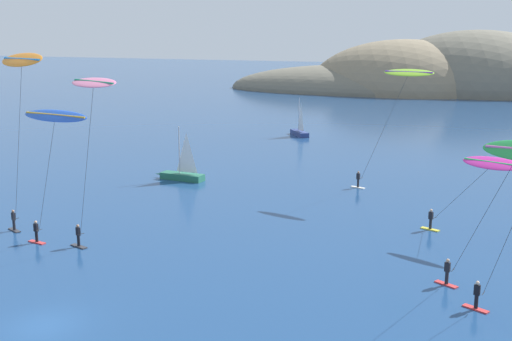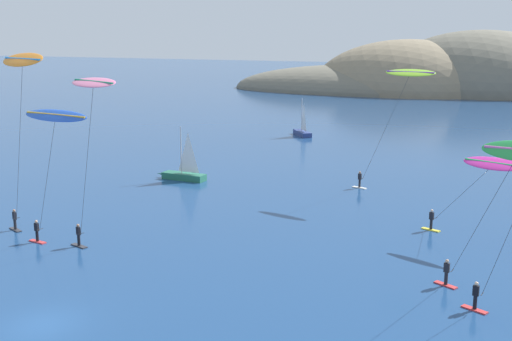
% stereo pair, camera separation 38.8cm
% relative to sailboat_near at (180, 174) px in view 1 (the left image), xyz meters
% --- Properties ---
extents(ground_plane, '(600.00, 600.00, 0.00)m').
position_rel_sailboat_near_xyz_m(ground_plane, '(10.83, -33.15, -0.64)').
color(ground_plane, navy).
extents(headland_island, '(117.43, 50.32, 31.90)m').
position_rel_sailboat_near_xyz_m(headland_island, '(13.51, 115.58, -0.64)').
color(headland_island, '#84755B').
rests_on(headland_island, ground).
extents(sailboat_near, '(5.92, 1.59, 5.70)m').
position_rel_sailboat_near_xyz_m(sailboat_near, '(0.00, 0.00, 0.00)').
color(sailboat_near, '#23664C').
rests_on(sailboat_near, ground).
extents(sailboat_far, '(4.50, 5.22, 5.70)m').
position_rel_sailboat_near_xyz_m(sailboat_far, '(1.52, 33.20, 0.00)').
color(sailboat_far, navy).
rests_on(sailboat_far, ground).
extents(kitesurfer_blue, '(6.62, 1.84, 10.13)m').
position_rel_sailboat_near_xyz_m(kitesurfer_blue, '(3.33, -22.77, 8.32)').
color(kitesurfer_blue, red).
rests_on(kitesurfer_blue, ground).
extents(kitesurfer_lime, '(7.98, 2.58, 12.06)m').
position_rel_sailboat_near_xyz_m(kitesurfer_lime, '(22.63, 3.07, 10.16)').
color(kitesurfer_lime, silver).
rests_on(kitesurfer_lime, ground).
extents(kitesurfer_magenta, '(7.56, 3.52, 6.46)m').
position_rel_sailboat_near_xyz_m(kitesurfer_magenta, '(31.18, -8.94, 4.97)').
color(kitesurfer_magenta, yellow).
rests_on(kitesurfer_magenta, ground).
extents(kitesurfer_orange, '(6.72, 3.29, 13.98)m').
position_rel_sailboat_near_xyz_m(kitesurfer_orange, '(-0.03, -21.92, 11.94)').
color(kitesurfer_orange, '#2D2D33').
rests_on(kitesurfer_orange, ground).
extents(kitesurfer_pink, '(6.36, 3.28, 12.48)m').
position_rel_sailboat_near_xyz_m(kitesurfer_pink, '(7.01, -23.07, 10.60)').
color(kitesurfer_pink, '#2D2D33').
rests_on(kitesurfer_pink, ground).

